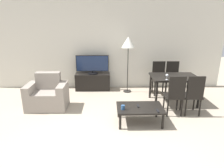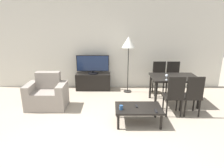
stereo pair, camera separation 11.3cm
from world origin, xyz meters
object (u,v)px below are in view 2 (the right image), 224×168
armchair (48,95)px  tv_stand (94,81)px  dining_chair_far (174,77)px  wine_glass_left (167,76)px  dining_chair_near_right (194,94)px  floor_lamp (129,44)px  cup_white_near (122,107)px  dining_table (175,80)px  remote_secondary (157,111)px  dining_chair_near (175,94)px  tv (94,65)px  coffee_table (139,109)px  remote_primary (137,106)px  dining_chair_far_left (160,77)px

armchair → tv_stand: armchair is taller
dining_chair_far → wine_glass_left: size_ratio=6.51×
dining_chair_near_right → floor_lamp: bearing=129.6°
cup_white_near → wine_glass_left: bearing=38.5°
dining_table → dining_chair_near_right: bearing=-74.3°
armchair → tv_stand: size_ratio=0.90×
remote_secondary → wine_glass_left: 1.17m
dining_chair_near → dining_chair_far: bearing=74.3°
remote_secondary → dining_chair_near: bearing=47.6°
armchair → floor_lamp: bearing=28.4°
tv → wine_glass_left: tv is taller
coffee_table → floor_lamp: size_ratio=0.58×
tv → remote_primary: 2.45m
armchair → wine_glass_left: bearing=-1.0°
tv → cup_white_near: bearing=-71.4°
dining_chair_far_left → tv_stand: bearing=169.5°
floor_lamp → remote_secondary: 2.46m
dining_chair_far_left → wine_glass_left: (-0.09, -1.05, 0.31)m
dining_table → wine_glass_left: bearing=-133.0°
dining_chair_far_left → remote_primary: bearing=-116.2°
remote_primary → dining_table: bearing=44.1°
wine_glass_left → remote_primary: bearing=-137.1°
dining_table → tv: bearing=153.4°
tv_stand → cup_white_near: tv_stand is taller
armchair → dining_chair_near_right: 3.46m
armchair → tv: 1.77m
dining_chair_near_right → remote_primary: bearing=-166.3°
armchair → wine_glass_left: (2.93, -0.05, 0.51)m
coffee_table → dining_chair_near: bearing=23.1°
armchair → wine_glass_left: wine_glass_left is taller
dining_chair_near_right → dining_chair_near: bearing=180.0°
dining_chair_near_right → remote_secondary: (-0.93, -0.57, -0.15)m
dining_chair_near_right → cup_white_near: size_ratio=10.14×
coffee_table → dining_chair_near: 0.94m
armchair → remote_primary: bearing=-20.2°
dining_chair_near_right → remote_secondary: dining_chair_near_right is taller
remote_secondary → tv_stand: bearing=121.5°
coffee_table → dining_chair_far_left: 2.02m
dining_chair_near → wine_glass_left: size_ratio=6.51×
armchair → dining_chair_near_right: bearing=-7.9°
dining_table → dining_chair_far_left: dining_chair_far_left is taller
dining_chair_near → dining_chair_far_left: bearing=90.0°
floor_lamp → remote_secondary: (0.40, -2.17, -1.08)m
tv → remote_secondary: size_ratio=6.65×
dining_table → dining_chair_near: dining_chair_near is taller
tv → remote_secondary: tv is taller
tv → dining_chair_far_left: (1.98, -0.37, -0.28)m
dining_chair_near → floor_lamp: 2.07m
armchair → floor_lamp: size_ratio=0.58×
dining_chair_near → dining_chair_far: size_ratio=1.00×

